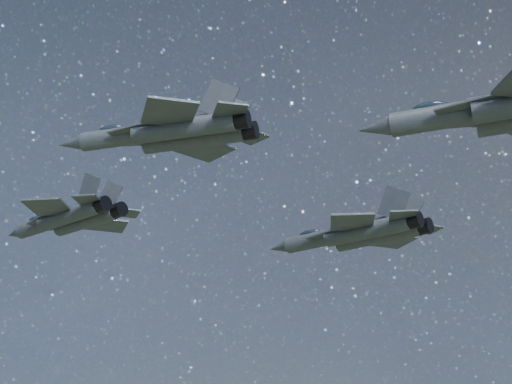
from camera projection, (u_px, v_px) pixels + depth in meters
The scene contains 3 objects.
jet_lead at pixel (69, 218), 76.97m from camera, with size 17.79×12.33×4.47m.
jet_left at pixel (359, 233), 83.04m from camera, with size 20.24×14.16×5.10m.
jet_right at pixel (173, 132), 57.62m from camera, with size 16.56×11.33×4.16m.
Camera 1 is at (29.84, -53.14, 123.73)m, focal length 55.00 mm.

